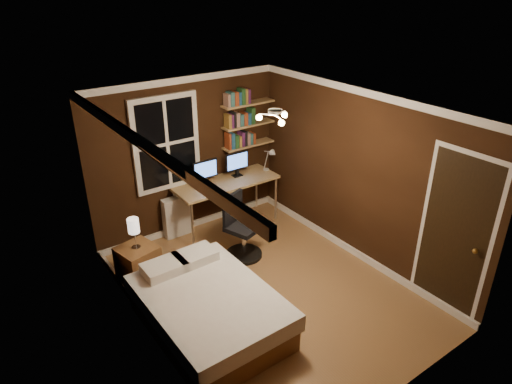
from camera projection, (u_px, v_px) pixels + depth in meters
floor at (267, 289)px, 6.14m from camera, size 4.20×4.20×0.00m
wall_back at (187, 156)px, 7.13m from camera, size 3.20×0.04×2.50m
wall_left at (146, 249)px, 4.76m from camera, size 0.04×4.20×2.50m
wall_right at (359, 176)px, 6.44m from camera, size 0.04×4.20×2.50m
ceiling at (270, 107)px, 5.05m from camera, size 3.20×4.20×0.02m
window at (166, 143)px, 6.79m from camera, size 1.06×0.06×1.46m
door at (454, 237)px, 5.40m from camera, size 0.03×0.82×2.05m
door_knob at (475, 251)px, 5.17m from camera, size 0.06×0.06×0.06m
ceiling_fixture at (275, 118)px, 5.02m from camera, size 0.44×0.44×0.18m
bookshelf_lower at (248, 145)px, 7.61m from camera, size 0.92×0.22×0.03m
books_row_lower at (248, 137)px, 7.56m from camera, size 0.54×0.16×0.23m
bookshelf_middle at (248, 125)px, 7.46m from camera, size 0.92×0.22×0.03m
books_row_middle at (248, 117)px, 7.40m from camera, size 0.48×0.16×0.23m
bookshelf_upper at (248, 104)px, 7.31m from camera, size 0.92×0.22×0.03m
books_row_upper at (248, 95)px, 7.25m from camera, size 0.42×0.16×0.23m
bed at (209, 309)px, 5.38m from camera, size 1.35×1.86×0.63m
nightstand at (139, 266)px, 6.13m from camera, size 0.55×0.55×0.58m
bedside_lamp at (134, 233)px, 5.91m from camera, size 0.15×0.15×0.44m
radiator at (177, 216)px, 7.28m from camera, size 0.44×0.16×0.66m
desk at (226, 185)px, 7.36m from camera, size 1.71×0.64×0.81m
monitor_left at (205, 173)px, 7.13m from camera, size 0.43×0.12×0.41m
monitor_right at (237, 164)px, 7.44m from camera, size 0.43×0.12×0.41m
desk_lamp at (269, 159)px, 7.60m from camera, size 0.14×0.32×0.44m
office_chair at (241, 233)px, 6.73m from camera, size 0.56×0.56×0.98m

